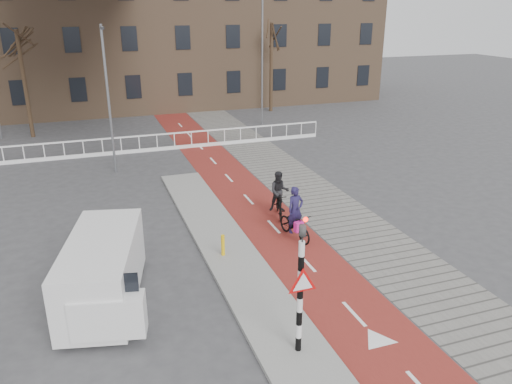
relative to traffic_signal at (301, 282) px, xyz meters
name	(u,v)px	position (x,y,z in m)	size (l,w,h in m)	color
ground	(289,305)	(0.60, 2.02, -1.99)	(120.00, 120.00, 0.00)	#38383A
bike_lane	(235,185)	(2.10, 12.02, -1.98)	(2.50, 60.00, 0.01)	maroon
sidewalk	(290,178)	(4.90, 12.02, -1.98)	(3.00, 60.00, 0.01)	slate
curb_island	(225,246)	(-0.10, 6.02, -1.93)	(1.80, 16.00, 0.12)	gray
traffic_signal	(301,282)	(0.00, 0.00, 0.00)	(0.80, 0.80, 3.68)	black
bollard	(223,245)	(-0.38, 5.27, -1.51)	(0.12, 0.12, 0.72)	#E6B40C
cyclist_near	(295,221)	(2.46, 5.89, -1.33)	(0.97, 1.94, 1.94)	black
cyclist_far	(279,198)	(2.65, 7.89, -1.21)	(0.93, 1.78, 1.85)	black
van	(103,270)	(-4.19, 3.89, -0.99)	(2.71, 4.70, 1.90)	silver
railing	(84,152)	(-4.40, 19.02, -1.68)	(28.00, 0.10, 0.99)	silver
townhouse_row	(94,5)	(-2.40, 34.02, 5.82)	(46.00, 10.00, 15.90)	#7F6047
tree_mid	(25,85)	(-7.36, 24.88, 1.27)	(0.25, 0.25, 6.51)	black
tree_right	(271,69)	(9.84, 27.60, 1.28)	(0.26, 0.26, 6.53)	black
streetlight_near	(109,102)	(-2.99, 15.75, 1.54)	(0.12, 0.12, 7.06)	slate
streetlight_right	(262,62)	(7.59, 23.47, 2.29)	(0.12, 0.12, 8.56)	slate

